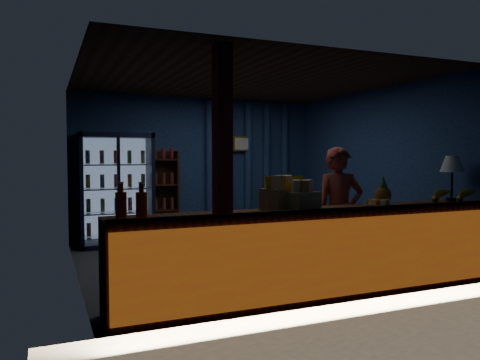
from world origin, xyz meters
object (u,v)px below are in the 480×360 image
at_px(shopkeeper, 339,213).
at_px(pastry_tray, 377,203).
at_px(green_chair, 306,220).
at_px(table_lamp, 452,166).

height_order(shopkeeper, pastry_tray, shopkeeper).
height_order(shopkeeper, green_chair, shopkeeper).
height_order(shopkeeper, table_lamp, shopkeeper).
bearing_deg(table_lamp, pastry_tray, -178.01).
bearing_deg(pastry_tray, green_chair, 73.00).
relative_size(green_chair, pastry_tray, 1.64).
distance_m(green_chair, pastry_tray, 3.46).
xyz_separation_m(green_chair, pastry_tray, (-0.99, -3.25, 0.65)).
bearing_deg(green_chair, table_lamp, 71.26).
relative_size(pastry_tray, table_lamp, 0.75).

